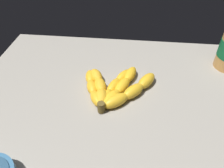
% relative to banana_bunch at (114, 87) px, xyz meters
% --- Properties ---
extents(ground_plane, '(0.93, 0.77, 0.05)m').
position_rel_banana_bunch_xyz_m(ground_plane, '(-0.03, 0.07, -0.04)').
color(ground_plane, gray).
extents(banana_bunch, '(0.23, 0.20, 0.04)m').
position_rel_banana_bunch_xyz_m(banana_bunch, '(0.00, 0.00, 0.00)').
color(banana_bunch, gold).
rests_on(banana_bunch, ground_plane).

